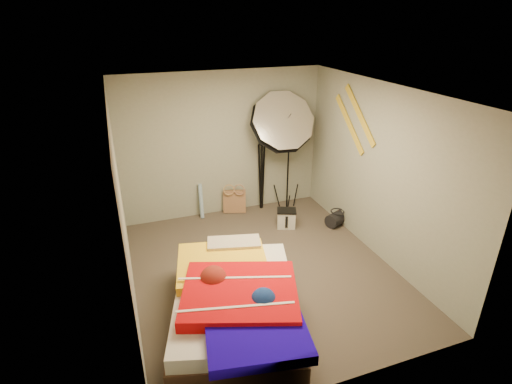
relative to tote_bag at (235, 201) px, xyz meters
name	(u,v)px	position (x,y,z in m)	size (l,w,h in m)	color
floor	(264,271)	(-0.16, -1.90, -0.20)	(4.00, 4.00, 0.00)	#4C4038
ceiling	(266,91)	(-0.16, -1.90, 2.30)	(4.00, 4.00, 0.00)	silver
wall_back	(223,145)	(-0.16, 0.10, 1.05)	(3.50, 3.50, 0.00)	gray
wall_front	(348,280)	(-0.16, -3.90, 1.05)	(3.50, 3.50, 0.00)	gray
wall_left	(123,211)	(-1.91, -1.90, 1.05)	(4.00, 4.00, 0.00)	gray
wall_right	(379,173)	(1.59, -1.90, 1.05)	(4.00, 4.00, 0.00)	gray
tote_bag	(235,201)	(0.00, 0.00, 0.00)	(0.41, 0.12, 0.41)	#A17451
wrapping_roll	(201,201)	(-0.61, 0.00, 0.10)	(0.07, 0.07, 0.61)	#4882B6
camera_case	(286,219)	(0.65, -0.85, -0.05)	(0.30, 0.21, 0.30)	beige
duffel_bag	(337,219)	(1.49, -1.08, -0.09)	(0.23, 0.23, 0.38)	black
wall_stripe_upper	(360,115)	(1.57, -1.30, 1.75)	(0.02, 1.10, 0.10)	gold
wall_stripe_lower	(349,124)	(1.57, -1.05, 1.55)	(0.02, 1.10, 0.10)	gold
bed	(236,301)	(-0.82, -2.73, 0.09)	(1.88, 2.38, 0.58)	#4E3123
photo_umbrella	(281,123)	(0.77, -0.25, 1.43)	(1.38, 1.07, 2.28)	black
camera_tripod	(262,169)	(0.51, -0.03, 0.57)	(0.09, 0.09, 1.35)	black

